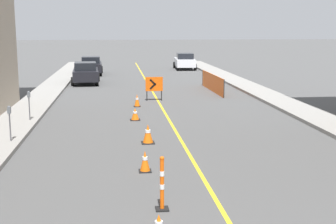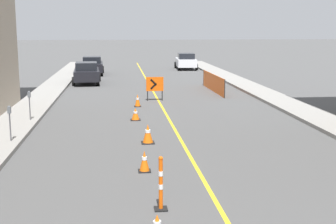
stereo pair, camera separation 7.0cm
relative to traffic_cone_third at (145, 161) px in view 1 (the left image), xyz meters
The scene contains 15 objects.
lane_stripe 15.10m from the traffic_cone_third, 84.03° to the left, with size 0.12×53.08×0.01m.
sidewalk_left 15.87m from the traffic_cone_third, 108.88° to the left, with size 1.87×53.08×0.16m.
sidewalk_right 17.14m from the traffic_cone_third, 61.13° to the left, with size 1.87×53.08×0.16m.
traffic_cone_third is the anchor object (origin of this frame).
traffic_cone_fourth 3.37m from the traffic_cone_third, 84.54° to the left, with size 0.47×0.47×0.70m.
traffic_cone_fifth 7.65m from the traffic_cone_third, 89.68° to the left, with size 0.45×0.45×0.56m.
traffic_cone_farthest 11.27m from the traffic_cone_third, 88.46° to the left, with size 0.36×0.36×0.66m.
delineator_post_front 2.95m from the traffic_cone_third, 86.01° to the right, with size 0.31×0.31×1.28m.
arrow_barricade_primary 13.27m from the traffic_cone_third, 84.07° to the left, with size 0.98×0.09×1.35m.
safety_mesh_fence 17.58m from the traffic_cone_third, 71.86° to the left, with size 0.15×6.28×1.12m.
parked_car_curb_near 22.04m from the traffic_cone_third, 97.80° to the left, with size 2.04×4.39×1.59m.
parked_car_curb_mid 28.65m from the traffic_cone_third, 95.83° to the left, with size 1.96×4.36×1.59m.
parked_car_curb_far 33.36m from the traffic_cone_third, 79.56° to the left, with size 2.03×4.39×1.59m.
parking_meter_near_curb 8.74m from the traffic_cone_third, 121.48° to the left, with size 0.12×0.11×1.27m.
parking_meter_far_curb 5.84m from the traffic_cone_third, 141.73° to the left, with size 0.12×0.11×1.27m.
Camera 1 is at (-2.38, -1.57, 4.16)m, focal length 50.00 mm.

